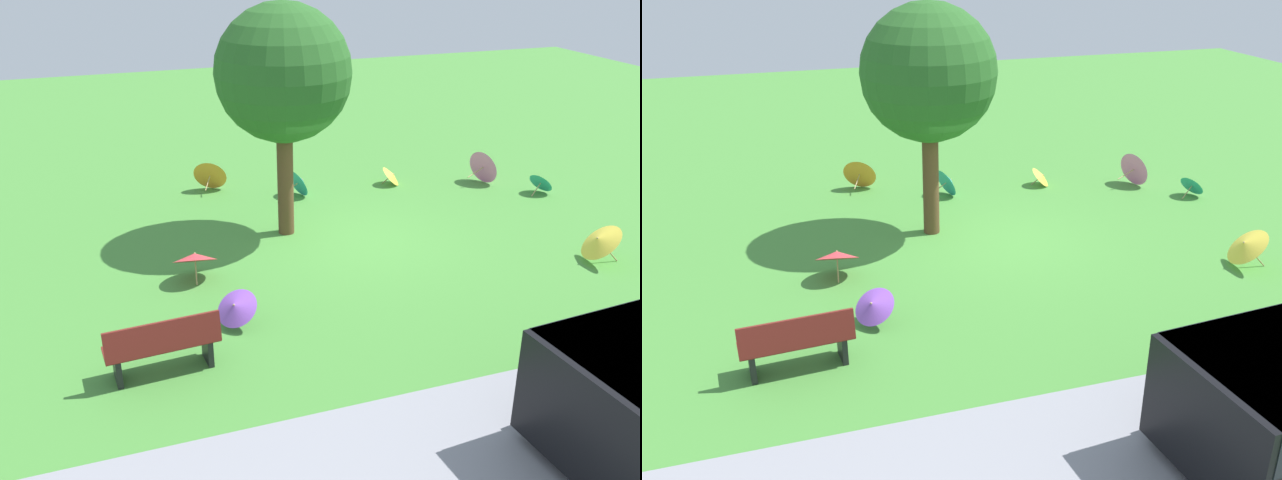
% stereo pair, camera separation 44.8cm
% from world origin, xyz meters
% --- Properties ---
extents(ground, '(40.00, 40.00, 0.00)m').
position_xyz_m(ground, '(0.00, 0.00, 0.00)').
color(ground, '#478C38').
extents(park_bench, '(1.63, 0.60, 0.90)m').
position_xyz_m(park_bench, '(4.04, 3.63, 0.47)').
color(park_bench, maroon).
rests_on(park_bench, ground).
extents(shade_tree, '(2.64, 2.64, 4.60)m').
position_xyz_m(shade_tree, '(0.95, -0.66, 3.25)').
color(shade_tree, brown).
rests_on(shade_tree, ground).
extents(parasol_teal_0, '(0.76, 0.80, 0.70)m').
position_xyz_m(parasol_teal_0, '(-0.00, -2.67, 0.35)').
color(parasol_teal_0, tan).
rests_on(parasol_teal_0, ground).
extents(parasol_yellow_0, '(0.68, 0.72, 0.48)m').
position_xyz_m(parasol_yellow_0, '(-2.38, -2.66, 0.24)').
color(parasol_yellow_0, tan).
rests_on(parasol_yellow_0, ground).
extents(parasol_red_0, '(0.90, 0.88, 0.68)m').
position_xyz_m(parasol_red_0, '(3.10, 0.87, 0.45)').
color(parasol_red_0, tan).
rests_on(parasol_red_0, ground).
extents(parasol_pink_2, '(0.93, 0.91, 0.85)m').
position_xyz_m(parasol_pink_2, '(-4.61, -2.06, 0.42)').
color(parasol_pink_2, tan).
rests_on(parasol_pink_2, ground).
extents(parasol_teal_1, '(0.65, 0.70, 0.55)m').
position_xyz_m(parasol_teal_1, '(-5.46, -0.91, 0.29)').
color(parasol_teal_1, tan).
rests_on(parasol_teal_1, ground).
extents(parasol_orange_0, '(0.92, 0.88, 0.80)m').
position_xyz_m(parasol_orange_0, '(1.89, -3.79, 0.40)').
color(parasol_orange_0, tan).
rests_on(parasol_orange_0, ground).
extents(parasol_purple_0, '(0.90, 0.91, 0.62)m').
position_xyz_m(parasol_purple_0, '(2.80, 2.71, 0.36)').
color(parasol_purple_0, tan).
rests_on(parasol_purple_0, ground).
extents(parasol_yellow_1, '(0.87, 0.97, 0.79)m').
position_xyz_m(parasol_yellow_1, '(-4.15, 2.66, 0.45)').
color(parasol_yellow_1, tan).
rests_on(parasol_yellow_1, ground).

